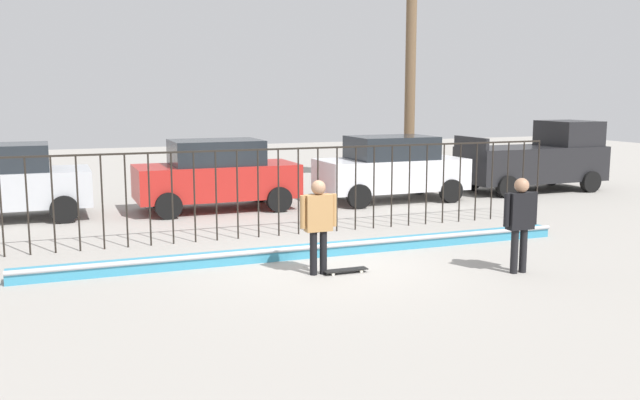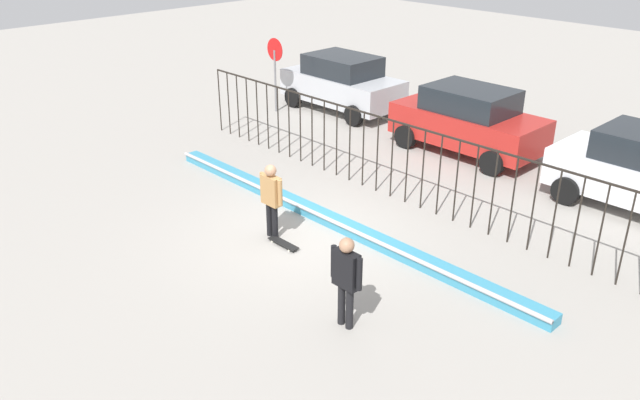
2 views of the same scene
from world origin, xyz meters
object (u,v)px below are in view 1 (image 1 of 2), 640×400
(parked_car_red, at_px, (216,174))
(parked_car_white, at_px, (391,168))
(pickup_truck, at_px, (537,159))
(camera_operator, at_px, (520,216))
(skateboarder, at_px, (318,218))
(skateboard, at_px, (346,270))

(parked_car_red, distance_m, parked_car_white, 5.14)
(parked_car_white, relative_size, pickup_truck, 0.91)
(camera_operator, bearing_deg, skateboarder, -6.12)
(camera_operator, relative_size, pickup_truck, 0.36)
(skateboard, bearing_deg, skateboarder, 166.03)
(skateboard, bearing_deg, camera_operator, -21.93)
(skateboarder, distance_m, pickup_truck, 12.70)
(skateboarder, bearing_deg, pickup_truck, 32.59)
(skateboarder, height_order, parked_car_white, parked_car_white)
(skateboarder, distance_m, skateboard, 1.06)
(pickup_truck, bearing_deg, parked_car_white, -172.88)
(skateboard, distance_m, pickup_truck, 12.42)
(skateboard, height_order, pickup_truck, pickup_truck)
(skateboarder, distance_m, parked_car_white, 8.68)
(skateboard, height_order, parked_car_white, parked_car_white)
(skateboard, relative_size, camera_operator, 0.47)
(skateboarder, xyz_separation_m, skateboard, (0.47, -0.11, -0.94))
(skateboarder, xyz_separation_m, camera_operator, (3.33, -1.19, 0.01))
(skateboarder, height_order, pickup_truck, pickup_truck)
(skateboard, distance_m, parked_car_red, 7.54)
(camera_operator, relative_size, parked_car_white, 0.39)
(camera_operator, height_order, parked_car_white, parked_car_white)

